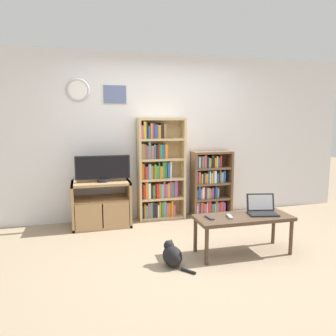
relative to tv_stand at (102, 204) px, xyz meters
name	(u,v)px	position (x,y,z in m)	size (l,w,h in m)	color
ground_plane	(193,255)	(0.96, -1.37, -0.34)	(18.00, 18.00, 0.00)	gray
wall_back	(159,137)	(0.95, 0.32, 0.97)	(6.61, 0.09, 2.60)	silver
tv_stand	(102,204)	(0.00, 0.00, 0.00)	(0.85, 0.50, 0.68)	tan
television	(103,168)	(0.03, -0.01, 0.53)	(0.79, 0.18, 0.39)	black
bookshelf_tall	(159,172)	(0.91, 0.16, 0.42)	(0.75, 0.25, 1.61)	tan
bookshelf_short	(209,184)	(1.78, 0.15, 0.17)	(0.67, 0.27, 1.07)	brown
coffee_table	(243,220)	(1.56, -1.45, 0.07)	(1.15, 0.45, 0.46)	#4C3828
laptop	(262,209)	(1.82, -1.42, 0.18)	(0.38, 0.31, 0.23)	#232326
remote_near_laptop	(230,217)	(1.38, -1.46, 0.13)	(0.07, 0.17, 0.02)	#99999E
remote_far_from_laptop	(209,218)	(1.14, -1.44, 0.13)	(0.06, 0.16, 0.02)	#38383A
cat	(172,255)	(0.65, -1.57, -0.22)	(0.32, 0.42, 0.28)	black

